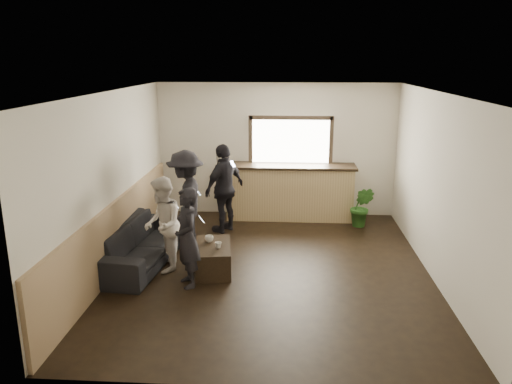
# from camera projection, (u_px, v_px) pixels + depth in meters

# --- Properties ---
(ground) EXTENTS (5.00, 6.00, 0.01)m
(ground) POSITION_uv_depth(u_px,v_px,m) (271.00, 269.00, 8.03)
(ground) COLOR black
(room_shell) EXTENTS (5.01, 6.01, 2.80)m
(room_shell) POSITION_uv_depth(u_px,v_px,m) (224.00, 180.00, 7.69)
(room_shell) COLOR silver
(room_shell) RESTS_ON ground
(bar_counter) EXTENTS (2.70, 0.68, 2.13)m
(bar_counter) POSITION_uv_depth(u_px,v_px,m) (290.00, 188.00, 10.44)
(bar_counter) COLOR tan
(bar_counter) RESTS_ON ground
(sofa) EXTENTS (1.15, 2.40, 0.68)m
(sofa) POSITION_uv_depth(u_px,v_px,m) (141.00, 243.00, 8.21)
(sofa) COLOR black
(sofa) RESTS_ON ground
(coffee_table) EXTENTS (0.67, 1.03, 0.43)m
(coffee_table) POSITION_uv_depth(u_px,v_px,m) (213.00, 258.00, 7.92)
(coffee_table) COLOR black
(coffee_table) RESTS_ON ground
(cup_a) EXTENTS (0.18, 0.18, 0.11)m
(cup_a) POSITION_uv_depth(u_px,v_px,m) (209.00, 239.00, 7.99)
(cup_a) COLOR silver
(cup_a) RESTS_ON coffee_table
(cup_b) EXTENTS (0.15, 0.15, 0.10)m
(cup_b) POSITION_uv_depth(u_px,v_px,m) (218.00, 245.00, 7.74)
(cup_b) COLOR silver
(cup_b) RESTS_ON coffee_table
(potted_plant) EXTENTS (0.55, 0.50, 0.83)m
(potted_plant) POSITION_uv_depth(u_px,v_px,m) (362.00, 207.00, 9.93)
(potted_plant) COLOR #2D6623
(potted_plant) RESTS_ON ground
(person_a) EXTENTS (0.56, 0.65, 1.50)m
(person_a) POSITION_uv_depth(u_px,v_px,m) (187.00, 238.00, 7.28)
(person_a) COLOR black
(person_a) RESTS_ON ground
(person_b) EXTENTS (0.72, 0.84, 1.51)m
(person_b) POSITION_uv_depth(u_px,v_px,m) (162.00, 225.00, 7.82)
(person_b) COLOR silver
(person_b) RESTS_ON ground
(person_c) EXTENTS (0.70, 1.16, 1.75)m
(person_c) POSITION_uv_depth(u_px,v_px,m) (186.00, 200.00, 8.76)
(person_c) COLOR black
(person_c) RESTS_ON ground
(person_d) EXTENTS (0.92, 1.07, 1.72)m
(person_d) POSITION_uv_depth(u_px,v_px,m) (225.00, 188.00, 9.59)
(person_d) COLOR black
(person_d) RESTS_ON ground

